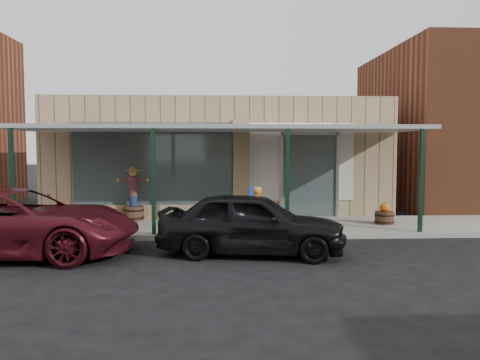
{
  "coord_description": "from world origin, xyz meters",
  "views": [
    {
      "loc": [
        -0.1,
        -10.38,
        2.48
      ],
      "look_at": [
        0.54,
        2.6,
        1.58
      ],
      "focal_mm": 35.0,
      "sensor_mm": 36.0,
      "label": 1
    }
  ],
  "objects_px": {
    "barrel_scarecrow": "(133,202)",
    "handicap_sign": "(253,203)",
    "car_maroon": "(14,222)",
    "parked_sedan": "(252,223)",
    "barrel_pumpkin": "(384,216)"
  },
  "relations": [
    {
      "from": "barrel_scarecrow",
      "to": "handicap_sign",
      "type": "bearing_deg",
      "value": -11.39
    },
    {
      "from": "barrel_scarecrow",
      "to": "handicap_sign",
      "type": "distance_m",
      "value": 4.34
    },
    {
      "from": "barrel_pumpkin",
      "to": "car_maroon",
      "type": "bearing_deg",
      "value": -162.27
    },
    {
      "from": "handicap_sign",
      "to": "barrel_pumpkin",
      "type": "bearing_deg",
      "value": -1.87
    },
    {
      "from": "car_maroon",
      "to": "barrel_scarecrow",
      "type": "bearing_deg",
      "value": -23.28
    },
    {
      "from": "parked_sedan",
      "to": "car_maroon",
      "type": "xyz_separation_m",
      "value": [
        -5.45,
        0.09,
        0.04
      ]
    },
    {
      "from": "barrel_scarecrow",
      "to": "parked_sedan",
      "type": "relative_size",
      "value": 0.39
    },
    {
      "from": "barrel_scarecrow",
      "to": "car_maroon",
      "type": "relative_size",
      "value": 0.31
    },
    {
      "from": "barrel_scarecrow",
      "to": "parked_sedan",
      "type": "xyz_separation_m",
      "value": [
        3.5,
        -4.35,
        -0.0
      ]
    },
    {
      "from": "parked_sedan",
      "to": "car_maroon",
      "type": "distance_m",
      "value": 5.45
    },
    {
      "from": "barrel_pumpkin",
      "to": "parked_sedan",
      "type": "bearing_deg",
      "value": -143.23
    },
    {
      "from": "handicap_sign",
      "to": "car_maroon",
      "type": "height_order",
      "value": "car_maroon"
    },
    {
      "from": "parked_sedan",
      "to": "barrel_pumpkin",
      "type": "bearing_deg",
      "value": -44.1
    },
    {
      "from": "barrel_scarecrow",
      "to": "handicap_sign",
      "type": "xyz_separation_m",
      "value": [
        3.69,
        -2.27,
        0.23
      ]
    },
    {
      "from": "handicap_sign",
      "to": "car_maroon",
      "type": "xyz_separation_m",
      "value": [
        -5.64,
        -1.98,
        -0.19
      ]
    }
  ]
}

